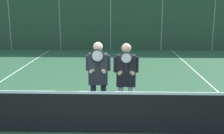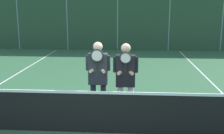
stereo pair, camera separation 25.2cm
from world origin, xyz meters
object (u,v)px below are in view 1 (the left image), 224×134
Objects in this scene: player_leftmost at (98,75)px; car_left_of_center at (112,32)px; car_far_left at (36,30)px; car_center at (184,32)px; player_center_left at (126,77)px.

player_leftmost is 13.06m from car_left_of_center.
car_left_of_center is (5.26, -0.08, -0.10)m from car_far_left.
car_far_left is 1.18× the size of car_center.
player_leftmost is 0.42× the size of car_left_of_center.
car_center reaches higher than car_left_of_center.
player_center_left is at bearing -65.78° from car_far_left.
player_leftmost reaches higher than car_center.
car_left_of_center is at bearing -0.86° from car_far_left.
car_far_left reaches higher than player_leftmost.
player_leftmost is at bearing -67.94° from car_far_left.
player_center_left reaches higher than car_left_of_center.
car_far_left reaches higher than player_center_left.
player_leftmost is at bearing -89.74° from car_left_of_center.
player_leftmost reaches higher than car_left_of_center.
player_center_left is 0.46× the size of car_center.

